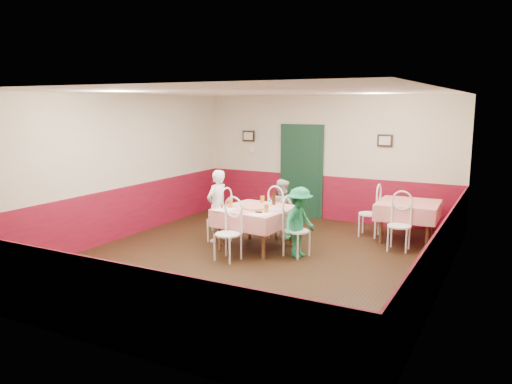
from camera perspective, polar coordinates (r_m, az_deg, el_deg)
The scene contains 39 objects.
floor at distance 8.55m, azimuth -0.22°, elevation -7.76°, with size 7.00×7.00×0.00m, color black.
ceiling at distance 8.15m, azimuth -0.23°, elevation 11.34°, with size 7.00×7.00×0.00m, color white.
back_wall at distance 11.41m, azimuth 8.12°, elevation 3.82°, with size 6.00×0.10×2.80m, color beige.
front_wall at distance 5.46m, azimuth -17.88°, elevation -3.29°, with size 6.00×0.10×2.80m, color beige.
left_wall at distance 9.99m, azimuth -15.59°, elevation 2.68°, with size 0.10×7.00×2.80m, color beige.
right_wall at distance 7.33m, azimuth 20.93°, elevation -0.16°, with size 0.10×7.00×2.80m, color beige.
wainscot_back at distance 11.53m, azimuth 7.98°, elevation -0.64°, with size 6.00×0.03×1.00m, color maroon.
wainscot_front at distance 5.73m, azimuth -17.28°, elevation -12.05°, with size 6.00×0.03×1.00m, color maroon.
wainscot_left at distance 10.13m, azimuth -15.29°, elevation -2.37°, with size 0.03×7.00×1.00m, color maroon.
wainscot_right at distance 7.53m, azimuth 20.39°, elevation -6.91°, with size 0.03×7.00×1.00m, color maroon.
door at distance 11.63m, azimuth 5.21°, elevation 2.25°, with size 0.96×0.06×2.10m, color black.
picture_left at distance 12.15m, azimuth -0.86°, elevation 6.42°, with size 0.32×0.03×0.26m, color black.
picture_right at distance 10.96m, azimuth 14.52°, elevation 5.71°, with size 0.32×0.03×0.26m, color black.
thermostat at distance 12.13m, azimuth -0.44°, elevation 4.76°, with size 0.10×0.03×0.10m, color white.
main_table at distance 9.12m, azimuth -0.00°, elevation -4.18°, with size 1.22×1.22×0.77m, color red.
second_table at distance 10.07m, azimuth 16.93°, elevation -3.26°, with size 1.12×1.12×0.77m, color red.
chair_left at distance 9.59m, azimuth -4.21°, elevation -3.04°, with size 0.42×0.42×0.90m, color white, non-canonical shape.
chair_right at distance 8.67m, azimuth 4.67°, elevation -4.46°, with size 0.42×0.42×0.90m, color white, non-canonical shape.
chair_far at distance 9.80m, azimuth 2.79°, elevation -2.74°, with size 0.42×0.42×0.90m, color white, non-canonical shape.
chair_near at distance 8.43m, azimuth -3.25°, elevation -4.85°, with size 0.42×0.42×0.90m, color white, non-canonical shape.
chair_second_a at distance 10.21m, azimuth 12.83°, elevation -2.46°, with size 0.42×0.42×0.90m, color white, non-canonical shape.
chair_second_b at distance 9.33m, azimuth 16.06°, elevation -3.77°, with size 0.42×0.42×0.90m, color white, non-canonical shape.
pizza at distance 8.97m, azimuth -0.13°, elevation -1.80°, with size 0.43×0.43×0.03m, color #B74723.
plate_left at distance 9.25m, azimuth -2.18°, elevation -1.49°, with size 0.25×0.25×0.01m, color white.
plate_right at distance 8.84m, azimuth 2.22°, elevation -2.03°, with size 0.25×0.25×0.01m, color white.
plate_far at distance 9.39m, azimuth 1.38°, elevation -1.31°, with size 0.25×0.25×0.01m, color white.
glass_a at distance 9.03m, azimuth -2.96°, elevation -1.32°, with size 0.08×0.08×0.16m, color #BF7219.
glass_b at distance 8.61m, azimuth 1.18°, elevation -1.91°, with size 0.08×0.08×0.14m, color #BF7219.
glass_c at distance 9.41m, azimuth 0.74°, elevation -0.89°, with size 0.08×0.08×0.14m, color #BF7219.
beer_bottle at distance 9.29m, azimuth 2.04°, elevation -0.71°, with size 0.07×0.07×0.25m, color #381C0A.
shaker_a at distance 8.93m, azimuth -3.56°, elevation -1.67°, with size 0.04×0.04×0.09m, color silver.
shaker_b at distance 8.88m, azimuth -3.56°, elevation -1.73°, with size 0.04×0.04×0.09m, color silver.
shaker_c at distance 8.99m, azimuth -3.91°, elevation -1.60°, with size 0.04×0.04×0.09m, color #B23319.
menu_left at distance 8.91m, azimuth -3.55°, elevation -1.99°, with size 0.30×0.40×0.00m, color white.
menu_right at distance 8.53m, azimuth 0.54°, elevation -2.51°, with size 0.30×0.40×0.00m, color white.
wallet at distance 8.61m, azimuth 0.34°, elevation -2.32°, with size 0.11×0.09×0.02m, color black.
diner_left at distance 9.57m, azimuth -4.47°, elevation -1.59°, with size 0.50×0.33×1.38m, color gray.
diner_far at distance 9.81m, azimuth 2.95°, elevation -1.90°, with size 0.57×0.44×1.18m, color gray.
diner_right at distance 8.60m, azimuth 4.98°, elevation -3.47°, with size 0.79×0.45×1.22m, color gray.
Camera 1 is at (3.85, -7.18, 2.61)m, focal length 35.00 mm.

